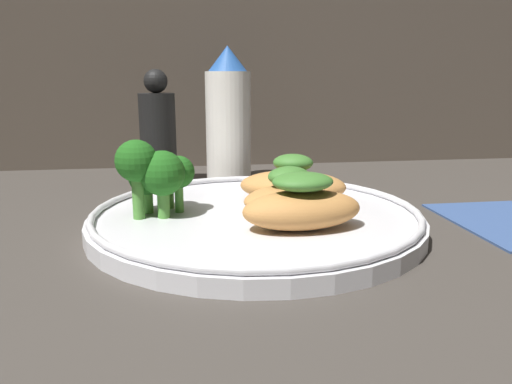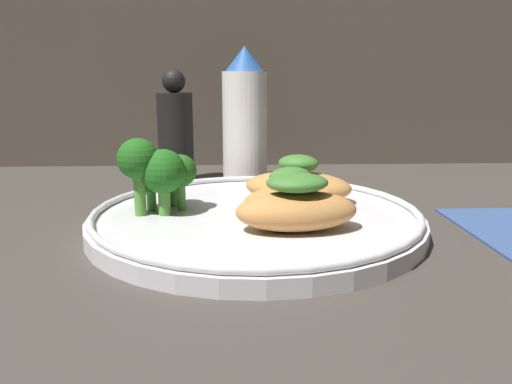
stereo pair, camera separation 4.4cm
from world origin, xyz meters
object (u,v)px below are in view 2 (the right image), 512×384
object	(u,v)px
plate	(256,218)
sauce_bottle	(245,119)
broccoli_bunch	(158,170)
pepper_grinder	(176,133)

from	to	relation	value
plate	sauce_bottle	size ratio (longest dim) A/B	1.74
broccoli_bunch	pepper_grinder	bearing A→B (deg)	91.83
pepper_grinder	broccoli_bunch	bearing A→B (deg)	-88.17
plate	sauce_bottle	world-z (taller)	sauce_bottle
pepper_grinder	plate	bearing A→B (deg)	-65.52
broccoli_bunch	sauce_bottle	world-z (taller)	sauce_bottle
sauce_bottle	pepper_grinder	size ratio (longest dim) A/B	1.20
broccoli_bunch	plate	bearing A→B (deg)	-5.66
plate	pepper_grinder	distance (cm)	23.10
plate	pepper_grinder	bearing A→B (deg)	114.48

